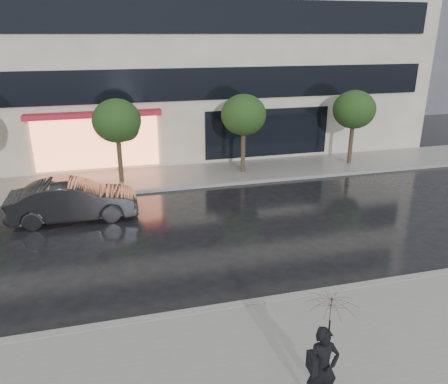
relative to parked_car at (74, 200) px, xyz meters
name	(u,v)px	position (x,y,z in m)	size (l,w,h in m)	color
ground	(246,285)	(4.90, -6.15, -0.77)	(120.00, 120.00, 0.00)	black
sidewalk_near	(292,362)	(4.90, -9.40, -0.71)	(60.00, 4.50, 0.12)	slate
sidewalk_far	(183,176)	(4.90, 4.10, -0.71)	(60.00, 3.50, 0.12)	slate
curb_near	(258,303)	(4.90, -7.15, -0.70)	(60.00, 0.25, 0.14)	gray
curb_far	(190,187)	(4.90, 2.35, -0.70)	(60.00, 0.25, 0.14)	gray
bg_building_right	(419,19)	(30.90, 21.85, 7.23)	(12.00, 12.00, 16.00)	#4C4C54
tree_mid_west	(118,122)	(1.96, 3.88, 2.15)	(2.20, 2.20, 3.99)	#33261C
tree_mid_east	(245,116)	(7.96, 3.88, 2.15)	(2.20, 2.20, 3.99)	#33261C
tree_far_east	(355,111)	(13.96, 3.88, 2.15)	(2.20, 2.20, 3.99)	#33261C
parked_car	(74,200)	(0.00, 0.00, 0.00)	(1.64, 4.70, 1.55)	black
pedestrian_with_umbrella	(327,337)	(4.96, -10.62, 0.87)	(0.96, 0.98, 2.34)	black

